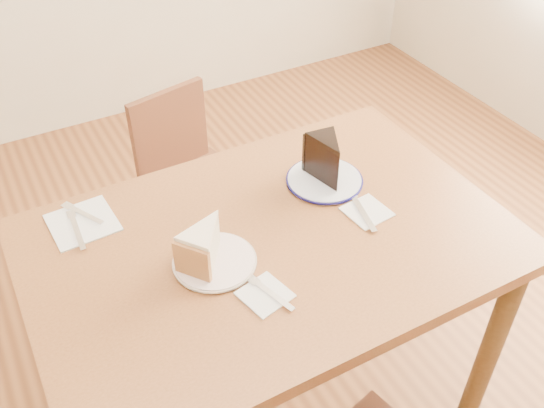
{
  "coord_description": "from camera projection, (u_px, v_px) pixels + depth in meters",
  "views": [
    {
      "loc": [
        -0.53,
        -0.98,
        1.79
      ],
      "look_at": [
        0.04,
        0.06,
        0.8
      ],
      "focal_mm": 40.0,
      "sensor_mm": 36.0,
      "label": 1
    }
  ],
  "objects": [
    {
      "name": "plate_cream",
      "position": [
        215.0,
        262.0,
        1.45
      ],
      "size": [
        0.19,
        0.19,
        0.01
      ],
      "primitive_type": "cylinder",
      "color": "white",
      "rests_on": "table"
    },
    {
      "name": "chair_far",
      "position": [
        192.0,
        180.0,
        2.26
      ],
      "size": [
        0.43,
        0.43,
        0.74
      ],
      "rotation": [
        0.0,
        0.0,
        3.37
      ],
      "color": "#371A10",
      "rests_on": "ground"
    },
    {
      "name": "fork_cream",
      "position": [
        271.0,
        293.0,
        1.37
      ],
      "size": [
        0.05,
        0.14,
        0.0
      ],
      "primitive_type": "cube",
      "rotation": [
        0.0,
        0.0,
        0.29
      ],
      "color": "silver",
      "rests_on": "napkin_cream"
    },
    {
      "name": "napkin_navy",
      "position": [
        367.0,
        212.0,
        1.59
      ],
      "size": [
        0.12,
        0.12,
        0.0
      ],
      "primitive_type": "cube",
      "rotation": [
        0.0,
        0.0,
        0.11
      ],
      "color": "white",
      "rests_on": "table"
    },
    {
      "name": "carrot_cake",
      "position": [
        207.0,
        243.0,
        1.42
      ],
      "size": [
        0.15,
        0.15,
        0.09
      ],
      "primitive_type": null,
      "rotation": [
        0.0,
        0.0,
        -0.93
      ],
      "color": "beige",
      "rests_on": "plate_cream"
    },
    {
      "name": "napkin_spare",
      "position": [
        83.0,
        223.0,
        1.56
      ],
      "size": [
        0.17,
        0.17,
        0.0
      ],
      "primitive_type": "cube",
      "rotation": [
        0.0,
        0.0,
        0.05
      ],
      "color": "white",
      "rests_on": "table"
    },
    {
      "name": "napkin_cream",
      "position": [
        265.0,
        295.0,
        1.37
      ],
      "size": [
        0.12,
        0.12,
        0.0
      ],
      "primitive_type": "cube",
      "rotation": [
        0.0,
        0.0,
        0.23
      ],
      "color": "white",
      "rests_on": "table"
    },
    {
      "name": "plate_navy",
      "position": [
        324.0,
        180.0,
        1.69
      ],
      "size": [
        0.21,
        0.21,
        0.01
      ],
      "primitive_type": "cylinder",
      "color": "white",
      "rests_on": "table"
    },
    {
      "name": "knife_spare",
      "position": [
        77.0,
        230.0,
        1.53
      ],
      "size": [
        0.02,
        0.16,
        0.0
      ],
      "primitive_type": "cube",
      "rotation": [
        0.0,
        0.0,
        -0.05
      ],
      "color": "white",
      "rests_on": "napkin_spare"
    },
    {
      "name": "chocolate_cake",
      "position": [
        328.0,
        162.0,
        1.65
      ],
      "size": [
        0.1,
        0.13,
        0.12
      ],
      "primitive_type": null,
      "rotation": [
        0.0,
        0.0,
        3.03
      ],
      "color": "black",
      "rests_on": "plate_navy"
    },
    {
      "name": "ground",
      "position": [
        271.0,
        402.0,
        2.0
      ],
      "size": [
        4.0,
        4.0,
        0.0
      ],
      "primitive_type": "plane",
      "color": "#4D2914",
      "rests_on": "ground"
    },
    {
      "name": "table",
      "position": [
        271.0,
        265.0,
        1.59
      ],
      "size": [
        1.2,
        0.8,
        0.75
      ],
      "color": "#522D16",
      "rests_on": "ground"
    },
    {
      "name": "knife_navy",
      "position": [
        362.0,
        211.0,
        1.59
      ],
      "size": [
        0.05,
        0.17,
        0.0
      ],
      "primitive_type": "cube",
      "rotation": [
        0.0,
        0.0,
        -0.22
      ],
      "color": "silver",
      "rests_on": "napkin_navy"
    },
    {
      "name": "fork_spare",
      "position": [
        83.0,
        214.0,
        1.58
      ],
      "size": [
        0.08,
        0.13,
        0.0
      ],
      "primitive_type": "cube",
      "rotation": [
        0.0,
        0.0,
        0.5
      ],
      "color": "silver",
      "rests_on": "napkin_spare"
    }
  ]
}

